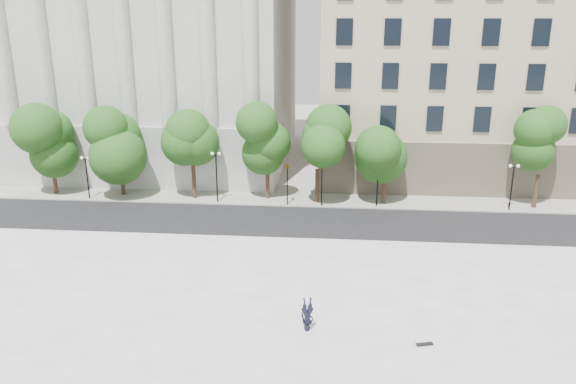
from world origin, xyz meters
name	(u,v)px	position (x,y,z in m)	size (l,w,h in m)	color
ground	(257,356)	(0.00, 0.00, 0.00)	(160.00, 160.00, 0.00)	#A9A69F
plaza	(265,319)	(0.00, 3.00, 0.23)	(44.00, 22.00, 0.45)	white
street	(289,224)	(0.00, 18.00, 0.01)	(60.00, 8.00, 0.02)	black
far_sidewalk	(295,199)	(0.00, 24.00, 0.06)	(60.00, 4.00, 0.12)	#A09C93
building_west	(150,42)	(-17.00, 38.57, 12.89)	(31.50, 27.65, 25.60)	silver
building_east	(495,60)	(20.00, 38.91, 11.14)	(36.00, 26.15, 23.00)	#BAAC8E
traffic_light_west	(287,165)	(-0.49, 22.30, 3.67)	(0.80, 1.71, 4.17)	black
traffic_light_east	(322,164)	(2.42, 22.30, 3.74)	(0.70, 1.88, 4.24)	black
person_lying	(307,326)	(2.31, 1.77, 0.69)	(0.65, 0.43, 1.78)	black
skateboard	(424,344)	(8.02, 0.92, 0.49)	(0.83, 0.21, 0.08)	black
street_trees	(250,143)	(-3.83, 23.65, 5.19)	(46.27, 4.62, 7.82)	#382619
lamp_posts	(295,172)	(0.16, 22.60, 2.95)	(37.18, 0.28, 4.55)	black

